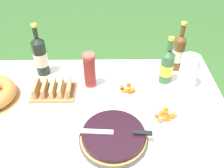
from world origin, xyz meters
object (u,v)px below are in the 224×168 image
(cider_bottle_green, at_px, (167,66))
(snack_plate_left, at_px, (131,91))
(bread_board, at_px, (53,90))
(serving_knife, at_px, (120,132))
(snack_plate_near, at_px, (166,116))
(paper_towel_roll, at_px, (189,71))
(berry_tart, at_px, (113,137))
(cider_bottle_amber, at_px, (178,52))
(juice_bottle_red, at_px, (40,56))
(cup_stack, at_px, (90,70))

(cider_bottle_green, bearing_deg, snack_plate_left, -152.95)
(snack_plate_left, distance_m, bread_board, 0.46)
(serving_knife, relative_size, bread_board, 1.45)
(snack_plate_near, height_order, bread_board, bread_board)
(cider_bottle_green, bearing_deg, paper_towel_roll, -18.72)
(berry_tart, relative_size, snack_plate_near, 1.43)
(cider_bottle_amber, xyz_separation_m, bread_board, (-0.78, -0.25, -0.10))
(juice_bottle_red, relative_size, snack_plate_near, 1.48)
(juice_bottle_red, bearing_deg, cup_stack, -22.34)
(cider_bottle_amber, relative_size, juice_bottle_red, 0.96)
(serving_knife, height_order, bread_board, bread_board)
(juice_bottle_red, distance_m, snack_plate_near, 0.85)
(cup_stack, distance_m, cider_bottle_amber, 0.59)
(cider_bottle_amber, height_order, paper_towel_roll, cider_bottle_amber)
(juice_bottle_red, distance_m, bread_board, 0.25)
(berry_tart, xyz_separation_m, snack_plate_left, (0.11, 0.35, -0.02))
(paper_towel_roll, bearing_deg, berry_tart, -137.28)
(berry_tart, distance_m, cider_bottle_green, 0.58)
(snack_plate_left, height_order, paper_towel_roll, paper_towel_roll)
(juice_bottle_red, distance_m, paper_towel_roll, 0.92)
(cup_stack, xyz_separation_m, paper_towel_roll, (0.59, -0.01, -0.01))
(paper_towel_roll, bearing_deg, cup_stack, 179.50)
(serving_knife, bearing_deg, juice_bottle_red, -45.56)
(snack_plate_left, distance_m, paper_towel_roll, 0.37)
(cider_bottle_amber, bearing_deg, bread_board, -162.54)
(serving_knife, xyz_separation_m, cider_bottle_green, (0.30, 0.47, 0.05))
(berry_tart, height_order, paper_towel_roll, paper_towel_roll)
(cider_bottle_green, relative_size, snack_plate_left, 1.30)
(bread_board, bearing_deg, paper_towel_roll, 4.89)
(cider_bottle_amber, distance_m, snack_plate_near, 0.49)
(juice_bottle_red, xyz_separation_m, paper_towel_roll, (0.91, -0.13, -0.03))
(juice_bottle_red, bearing_deg, berry_tart, -51.00)
(serving_knife, distance_m, cider_bottle_green, 0.56)
(cider_bottle_amber, bearing_deg, serving_knife, -123.76)
(serving_knife, height_order, cider_bottle_amber, cider_bottle_amber)
(cup_stack, xyz_separation_m, cider_bottle_green, (0.47, 0.04, 0.00))
(berry_tart, relative_size, serving_knife, 0.90)
(snack_plate_left, xyz_separation_m, bread_board, (-0.46, 0.00, 0.01))
(cup_stack, relative_size, paper_towel_roll, 1.09)
(paper_towel_roll, bearing_deg, snack_plate_left, -168.43)
(cider_bottle_amber, relative_size, bread_board, 1.29)
(serving_knife, xyz_separation_m, paper_towel_roll, (0.43, 0.42, 0.04))
(juice_bottle_red, bearing_deg, cider_bottle_green, -6.76)
(cider_bottle_green, relative_size, bread_board, 1.19)
(cup_stack, relative_size, snack_plate_near, 0.97)
(berry_tart, distance_m, paper_towel_roll, 0.63)
(snack_plate_near, bearing_deg, juice_bottle_red, 150.81)
(berry_tart, xyz_separation_m, cider_bottle_amber, (0.43, 0.60, 0.10))
(cup_stack, distance_m, cider_bottle_green, 0.47)
(berry_tart, bearing_deg, snack_plate_left, 72.54)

